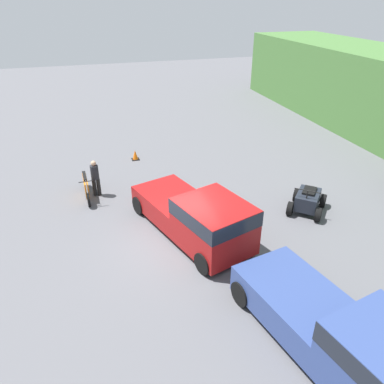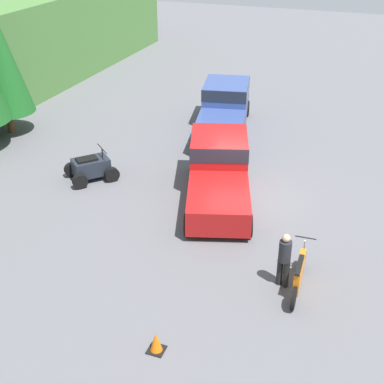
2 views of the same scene
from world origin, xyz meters
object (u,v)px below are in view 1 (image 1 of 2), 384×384
Objects in this scene: dirt_bike at (86,187)px; rider_person at (95,177)px; pickup_truck_red at (199,216)px; quad_atv at (307,201)px; traffic_cone at (135,155)px; pickup_truck_second at (355,344)px.

rider_person is (-0.02, 0.45, 0.43)m from dirt_bike.
pickup_truck_red is 5.09m from quad_atv.
traffic_cone is (-8.19, -1.07, -0.76)m from pickup_truck_red.
pickup_truck_red and pickup_truck_second have the same top height.
pickup_truck_second reaches higher than traffic_cone.
pickup_truck_second is at bearing 38.65° from rider_person.
pickup_truck_red is at bearing -40.33° from quad_atv.
pickup_truck_second is at bearing -2.08° from pickup_truck_red.
pickup_truck_second reaches higher than quad_atv.
rider_person is at bearing -33.08° from traffic_cone.
rider_person is 4.32m from traffic_cone.
rider_person reaches higher than dirt_bike.
traffic_cone is at bearing -98.76° from quad_atv.
quad_atv is (3.95, 8.86, -0.02)m from dirt_bike.
pickup_truck_red is 5.73m from rider_person.
dirt_bike is 1.07× the size of quad_atv.
dirt_bike is at bearing -157.78° from pickup_truck_red.
pickup_truck_second is 12.36m from dirt_bike.
pickup_truck_red is 10.83× the size of traffic_cone.
quad_atv reaches higher than dirt_bike.
pickup_truck_red is at bearing -175.94° from pickup_truck_second.
traffic_cone is at bearing 160.34° from rider_person.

